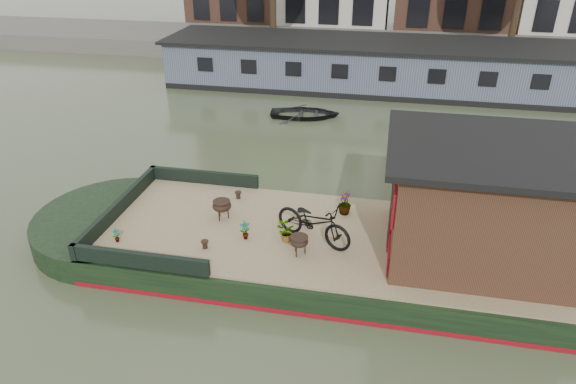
% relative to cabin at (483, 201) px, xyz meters
% --- Properties ---
extents(ground, '(120.00, 120.00, 0.00)m').
position_rel_cabin_xyz_m(ground, '(-2.19, 0.00, -1.88)').
color(ground, '#363F28').
rests_on(ground, ground).
extents(houseboat_hull, '(14.01, 4.02, 0.60)m').
position_rel_cabin_xyz_m(houseboat_hull, '(-3.52, 0.00, -1.60)').
color(houseboat_hull, black).
rests_on(houseboat_hull, ground).
extents(houseboat_deck, '(11.80, 3.80, 0.05)m').
position_rel_cabin_xyz_m(houseboat_deck, '(-2.19, 0.00, -1.25)').
color(houseboat_deck, '#8C8156').
rests_on(houseboat_deck, houseboat_hull).
extents(bow_bulwark, '(3.00, 4.00, 0.35)m').
position_rel_cabin_xyz_m(bow_bulwark, '(-7.25, 0.00, -1.05)').
color(bow_bulwark, black).
rests_on(bow_bulwark, houseboat_deck).
extents(cabin, '(4.00, 3.50, 2.42)m').
position_rel_cabin_xyz_m(cabin, '(0.00, 0.00, 0.00)').
color(cabin, black).
rests_on(cabin, houseboat_deck).
extents(bicycle, '(1.95, 1.35, 0.97)m').
position_rel_cabin_xyz_m(bicycle, '(-3.38, -0.26, -0.74)').
color(bicycle, black).
rests_on(bicycle, houseboat_deck).
extents(potted_plant_a, '(0.28, 0.26, 0.43)m').
position_rel_cabin_xyz_m(potted_plant_a, '(-4.86, -0.49, -1.01)').
color(potted_plant_a, maroon).
rests_on(potted_plant_a, houseboat_deck).
extents(potted_plant_c, '(0.41, 0.36, 0.43)m').
position_rel_cabin_xyz_m(potted_plant_c, '(-3.98, -0.40, -1.01)').
color(potted_plant_c, '#A96D31').
rests_on(potted_plant_c, houseboat_deck).
extents(potted_plant_d, '(0.41, 0.41, 0.55)m').
position_rel_cabin_xyz_m(potted_plant_d, '(-2.84, 1.05, -0.95)').
color(potted_plant_d, maroon).
rests_on(potted_plant_d, houseboat_deck).
extents(potted_plant_e, '(0.20, 0.20, 0.33)m').
position_rel_cabin_xyz_m(potted_plant_e, '(-7.57, -1.16, -1.07)').
color(potted_plant_e, brown).
rests_on(potted_plant_e, houseboat_deck).
extents(brazier_front, '(0.47, 0.47, 0.43)m').
position_rel_cabin_xyz_m(brazier_front, '(-3.59, -0.83, -1.01)').
color(brazier_front, black).
rests_on(brazier_front, houseboat_deck).
extents(brazier_rear, '(0.53, 0.53, 0.47)m').
position_rel_cabin_xyz_m(brazier_rear, '(-5.62, 0.25, -0.99)').
color(brazier_rear, black).
rests_on(brazier_rear, houseboat_deck).
extents(bollard_port, '(0.16, 0.16, 0.19)m').
position_rel_cabin_xyz_m(bollard_port, '(-5.54, 1.27, -1.13)').
color(bollard_port, black).
rests_on(bollard_port, houseboat_deck).
extents(bollard_stbd, '(0.16, 0.16, 0.18)m').
position_rel_cabin_xyz_m(bollard_stbd, '(-5.61, -1.01, -1.14)').
color(bollard_stbd, black).
rests_on(bollard_stbd, houseboat_deck).
extents(dinghy, '(2.93, 2.26, 0.56)m').
position_rel_cabin_xyz_m(dinghy, '(-5.21, 9.40, -1.60)').
color(dinghy, black).
rests_on(dinghy, ground).
extents(far_houseboat, '(20.40, 4.40, 2.11)m').
position_rel_cabin_xyz_m(far_houseboat, '(-2.19, 14.00, -0.91)').
color(far_houseboat, '#4E5868').
rests_on(far_houseboat, ground).
extents(quay, '(60.00, 6.00, 0.90)m').
position_rel_cabin_xyz_m(quay, '(-2.19, 20.50, -1.43)').
color(quay, '#47443F').
rests_on(quay, ground).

